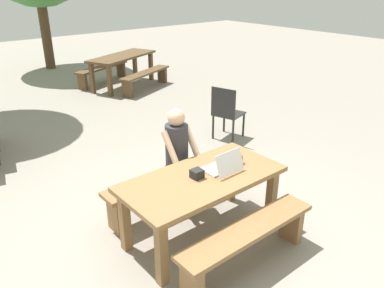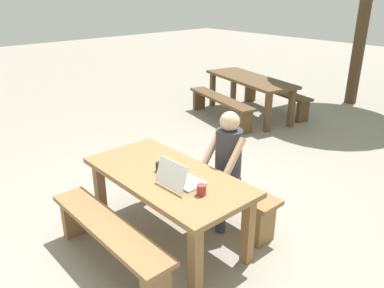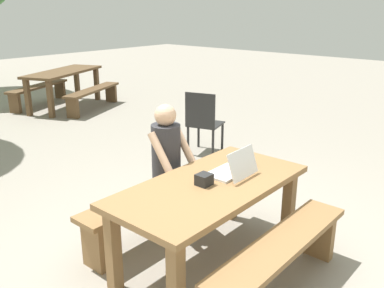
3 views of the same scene
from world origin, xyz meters
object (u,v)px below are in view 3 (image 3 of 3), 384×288
Objects in this scene: small_pouch at (204,180)px; plastic_chair at (203,122)px; picnic_table_mid at (64,77)px; coffee_mug at (248,161)px; picnic_table_front at (210,196)px; laptop at (233,169)px; person_seated at (170,161)px.

plastic_chair is at bearing 39.38° from small_pouch.
small_pouch reaches higher than picnic_table_mid.
picnic_table_mid is (1.93, 5.82, -0.11)m from coffee_mug.
small_pouch is 2.72m from plastic_chair.
laptop is (0.24, -0.05, 0.17)m from picnic_table_front.
coffee_mug is 6.13m from picnic_table_mid.
person_seated reaches higher than picnic_table_mid.
person_seated reaches higher than coffee_mug.
small_pouch is 1.27× the size of coffee_mug.
person_seated is 0.60× the size of picnic_table_mid.
small_pouch is at bearing -136.19° from picnic_table_mid.
picnic_table_mid is (0.39, 4.06, 0.16)m from plastic_chair.
coffee_mug is 0.04× the size of picnic_table_mid.
laptop is 3.96× the size of coffee_mug.
person_seated is at bearing 74.11° from picnic_table_front.
picnic_table_mid is (2.48, 5.78, -0.11)m from small_pouch.
coffee_mug is 0.71m from person_seated.
laptop is 6.23m from picnic_table_mid.
person_seated is (0.23, 0.59, -0.06)m from small_pouch.
picnic_table_front is at bearing -12.82° from laptop.
plastic_chair is (2.09, 1.72, -0.27)m from small_pouch.
coffee_mug is (0.26, 0.02, -0.01)m from laptop.
picnic_table_front is 0.83× the size of picnic_table_mid.
plastic_chair is 0.45× the size of picnic_table_mid.
picnic_table_front is at bearing -13.66° from small_pouch.
laptop reaches higher than picnic_table_mid.
small_pouch is 0.13× the size of plastic_chair.
person_seated is (0.17, 0.60, 0.10)m from picnic_table_front.
person_seated is 1.33× the size of plastic_chair.
plastic_chair is at bearing -118.45° from picnic_table_mid.
person_seated is at bearing 117.20° from coffee_mug.
picnic_table_front is 6.28m from picnic_table_mid.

